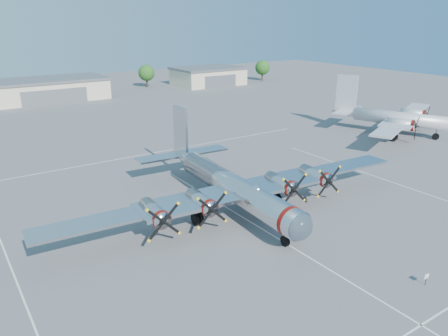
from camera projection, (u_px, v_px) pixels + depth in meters
ground at (235, 213)px, 47.09m from camera, size 260.00×260.00×0.00m
parking_lines at (245, 218)px, 45.71m from camera, size 60.00×50.08×0.01m
hangar_center at (48, 89)px, 110.38m from camera, size 28.60×14.60×5.40m
hangar_east at (208, 76)px, 135.78m from camera, size 20.60×14.60×5.40m
tree_east at (146, 73)px, 130.49m from camera, size 4.80×4.80×6.64m
tree_far_east at (262, 68)px, 144.34m from camera, size 4.80×4.80×6.64m
main_bomber_b29 at (230, 208)px, 48.19m from camera, size 43.41×31.01×9.24m
twin_engine_east at (392, 134)px, 78.91m from camera, size 37.55×32.79×9.93m
info_placard at (426, 278)px, 34.10m from camera, size 0.52×0.06×0.99m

